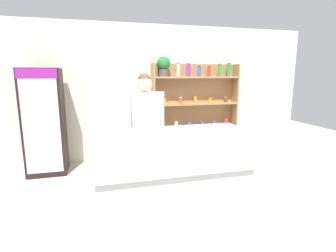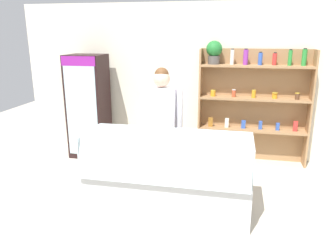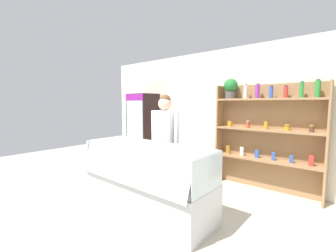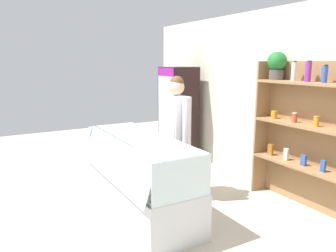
% 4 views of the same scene
% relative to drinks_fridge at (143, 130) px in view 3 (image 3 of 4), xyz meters
% --- Properties ---
extents(ground_plane, '(12.00, 12.00, 0.00)m').
position_rel_drinks_fridge_xyz_m(ground_plane, '(2.03, -1.78, -0.92)').
color(ground_plane, beige).
extents(back_wall, '(6.80, 0.10, 2.70)m').
position_rel_drinks_fridge_xyz_m(back_wall, '(2.03, 0.49, 0.43)').
color(back_wall, silver).
rests_on(back_wall, ground).
extents(drinks_fridge, '(0.64, 0.57, 1.83)m').
position_rel_drinks_fridge_xyz_m(drinks_fridge, '(0.00, 0.00, 0.00)').
color(drinks_fridge, black).
rests_on(drinks_fridge, ground).
extents(shelving_unit, '(1.84, 0.29, 2.07)m').
position_rel_drinks_fridge_xyz_m(shelving_unit, '(2.80, 0.30, 0.24)').
color(shelving_unit, '#9E754C').
rests_on(shelving_unit, ground).
extents(deli_display_case, '(2.04, 0.80, 1.01)m').
position_rel_drinks_fridge_xyz_m(deli_display_case, '(1.79, -1.66, -0.60)').
color(deli_display_case, silver).
rests_on(deli_display_case, ground).
extents(shop_clerk, '(0.60, 0.25, 1.74)m').
position_rel_drinks_fridge_xyz_m(shop_clerk, '(1.58, -1.00, 0.12)').
color(shop_clerk, '#4C4233').
rests_on(shop_clerk, ground).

